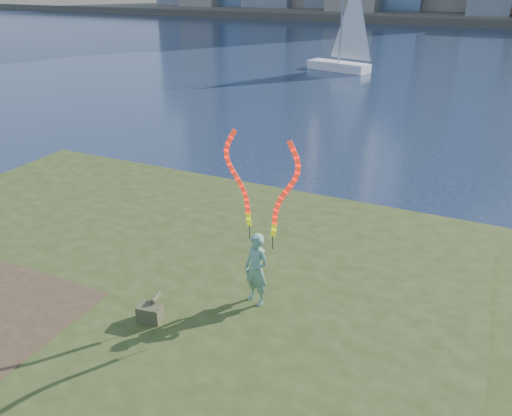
% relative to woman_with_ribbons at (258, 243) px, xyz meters
% --- Properties ---
extents(ground, '(320.00, 320.00, 0.00)m').
position_rel_woman_with_ribbons_xyz_m(ground, '(-2.46, 0.58, -2.21)').
color(ground, '#192640').
rests_on(ground, ground).
extents(grassy_knoll, '(20.00, 18.00, 0.80)m').
position_rel_woman_with_ribbons_xyz_m(grassy_knoll, '(-2.46, -1.71, -1.88)').
color(grassy_knoll, '#334117').
rests_on(grassy_knoll, ground).
extents(far_shore, '(320.00, 40.00, 1.20)m').
position_rel_woman_with_ribbons_xyz_m(far_shore, '(-2.46, 95.58, -1.61)').
color(far_shore, '#484435').
rests_on(far_shore, ground).
extents(woman_with_ribbons, '(1.94, 0.72, 3.99)m').
position_rel_woman_with_ribbons_xyz_m(woman_with_ribbons, '(0.00, 0.00, 0.00)').
color(woman_with_ribbons, '#217246').
rests_on(woman_with_ribbons, grassy_knoll).
extents(canvas_bag, '(0.52, 0.58, 0.45)m').
position_rel_woman_with_ribbons_xyz_m(canvas_bag, '(-1.70, -1.47, -1.23)').
color(canvas_bag, '#464C2C').
rests_on(canvas_bag, grassy_knoll).
extents(sailboat, '(5.44, 2.97, 8.22)m').
position_rel_woman_with_ribbons_xyz_m(sailboat, '(-7.41, 32.48, -0.80)').
color(sailboat, white).
rests_on(sailboat, ground).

